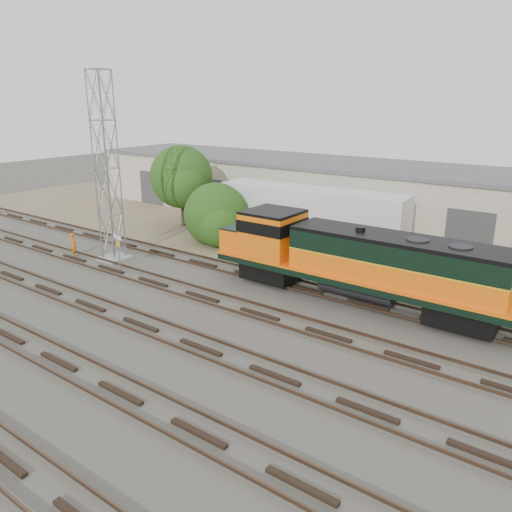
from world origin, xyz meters
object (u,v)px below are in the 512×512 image
Objects in this scene: locomotive at (353,260)px; semi_trailer at (315,211)px; signal_tower at (107,172)px; worker at (74,245)px.

locomotive is 10.75m from semi_trailer.
locomotive is 17.29m from signal_tower.
signal_tower is at bearing -170.29° from locomotive.
signal_tower reaches higher than semi_trailer.
signal_tower is at bearing -134.11° from worker.
worker is (-2.96, -1.15, -5.24)m from signal_tower.
worker is at bearing -168.47° from locomotive.
locomotive is 20.07m from worker.
worker is 0.12× the size of semi_trailer.
semi_trailer is at bearing 130.83° from locomotive.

